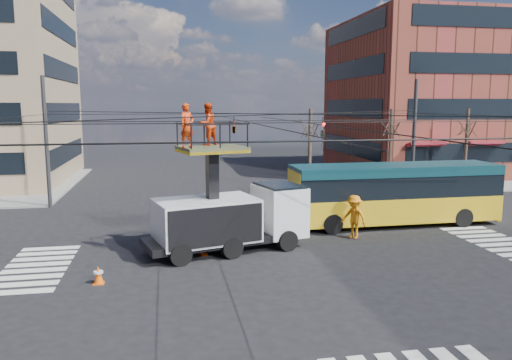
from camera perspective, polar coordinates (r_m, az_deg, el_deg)
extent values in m
plane|color=black|center=(21.48, 3.41, -8.43)|extent=(120.00, 120.00, 0.00)
cube|color=slate|center=(48.86, 21.81, 0.68)|extent=(18.00, 18.00, 0.12)
cube|color=black|center=(44.85, -20.71, 3.01)|extent=(0.12, 13.60, 1.50)
cube|color=black|center=(44.68, -20.93, 7.27)|extent=(0.12, 13.60, 1.50)
cube|color=black|center=(44.75, -21.17, 11.53)|extent=(0.12, 13.60, 1.50)
cube|color=black|center=(45.08, -21.41, 15.76)|extent=(0.12, 13.60, 1.50)
cube|color=brown|center=(51.54, 21.42, 8.83)|extent=(20.00, 16.00, 14.00)
cube|color=black|center=(45.07, 26.42, 2.84)|extent=(17.00, 0.12, 1.58)
cube|color=black|center=(47.24, 10.71, 3.82)|extent=(0.12, 13.60, 1.58)
cube|color=black|center=(44.91, 26.73, 7.28)|extent=(17.00, 0.12, 1.57)
cube|color=black|center=(47.09, 10.83, 8.07)|extent=(0.12, 13.60, 1.57)
cube|color=black|center=(45.02, 27.03, 11.73)|extent=(17.00, 0.12, 1.57)
cube|color=black|center=(47.19, 10.95, 12.32)|extent=(0.12, 13.60, 1.57)
cube|color=black|center=(47.55, 11.08, 16.53)|extent=(0.12, 13.60, 1.57)
cylinder|color=#2D2D30|center=(36.22, 17.60, 4.60)|extent=(0.24, 0.24, 8.00)
cylinder|color=#2D2D30|center=(32.79, -22.83, 3.95)|extent=(0.24, 0.24, 8.00)
cylinder|color=black|center=(32.32, -1.59, 7.58)|extent=(24.00, 0.03, 0.03)
cylinder|color=black|center=(9.36, 21.50, 4.37)|extent=(24.00, 0.03, 0.03)
cylinder|color=black|center=(20.54, 3.56, 7.51)|extent=(24.02, 24.02, 0.03)
cylinder|color=black|center=(20.54, 3.56, 7.51)|extent=(24.02, 24.02, 0.03)
cylinder|color=black|center=(19.39, 4.41, 6.55)|extent=(24.00, 0.03, 0.03)
cylinder|color=black|center=(21.72, 2.79, 6.79)|extent=(24.00, 0.03, 0.03)
cylinder|color=black|center=(20.30, 0.24, 6.39)|extent=(0.03, 24.00, 0.03)
cylinder|color=black|center=(20.87, 6.77, 6.39)|extent=(0.03, 24.00, 0.03)
imported|color=black|center=(24.14, 7.62, 5.72)|extent=(0.16, 0.20, 1.00)
imported|color=black|center=(25.19, -2.54, 6.47)|extent=(0.26, 1.24, 0.50)
cylinder|color=#382B21|center=(35.04, 6.17, 3.19)|extent=(0.24, 0.24, 6.00)
cylinder|color=#382B21|center=(37.18, 15.08, 3.26)|extent=(0.24, 0.24, 6.00)
cylinder|color=#382B21|center=(40.12, 22.86, 3.25)|extent=(0.24, 0.24, 6.00)
cube|color=black|center=(21.83, -3.43, -6.64)|extent=(7.33, 3.93, 0.30)
cube|color=#B9BCBD|center=(22.66, 2.67, -3.47)|extent=(2.36, 2.78, 2.20)
cube|color=black|center=(22.51, 2.68, -1.47)|extent=(2.14, 2.63, 0.80)
cube|color=#B9BCBD|center=(21.30, -5.70, -4.56)|extent=(4.70, 3.50, 1.80)
cylinder|color=black|center=(21.85, 3.61, -6.90)|extent=(0.96, 0.57, 0.90)
cylinder|color=black|center=(23.82, 0.92, -5.57)|extent=(0.96, 0.57, 0.90)
cylinder|color=black|center=(20.76, -2.75, -7.73)|extent=(0.96, 0.57, 0.90)
cylinder|color=black|center=(22.83, -4.98, -6.24)|extent=(0.96, 0.57, 0.90)
cylinder|color=black|center=(20.06, -8.62, -8.41)|extent=(0.96, 0.57, 0.90)
cylinder|color=black|center=(22.19, -10.35, -6.79)|extent=(0.96, 0.57, 0.90)
cube|color=black|center=(21.11, -5.00, -0.51)|extent=(0.55, 0.55, 3.11)
cube|color=#46492C|center=(20.92, -5.05, 3.69)|extent=(3.05, 2.70, 0.12)
cube|color=yellow|center=(20.93, -5.05, 3.37)|extent=(3.05, 2.70, 0.12)
imported|color=red|center=(20.22, -7.88, 6.17)|extent=(0.77, 0.72, 1.78)
imported|color=red|center=(21.35, -5.56, 6.36)|extent=(1.11, 1.07, 1.80)
cube|color=#C59612|center=(27.25, 15.51, -3.00)|extent=(10.96, 2.75, 1.30)
cube|color=black|center=(27.04, 15.61, -0.50)|extent=(10.96, 2.70, 1.10)
cube|color=#0C3037|center=(26.93, 15.68, 1.18)|extent=(10.96, 2.75, 0.50)
cube|color=#C59612|center=(25.20, 4.59, -2.13)|extent=(0.28, 2.47, 2.80)
cube|color=#C59612|center=(29.92, 24.79, -1.20)|extent=(0.28, 2.47, 2.80)
cube|color=black|center=(25.43, 4.45, -4.68)|extent=(0.19, 2.60, 0.30)
cube|color=gold|center=(25.02, 4.85, 0.69)|extent=(0.12, 1.60, 0.35)
cylinder|color=black|center=(24.80, 8.74, -4.98)|extent=(1.00, 0.31, 1.00)
cylinder|color=black|center=(26.97, 7.04, -3.84)|extent=(1.00, 0.31, 1.00)
cylinder|color=black|center=(27.98, 22.58, -3.99)|extent=(1.00, 0.31, 1.00)
cylinder|color=black|center=(29.93, 20.09, -3.07)|extent=(1.00, 0.31, 1.00)
cone|color=#F3570A|center=(18.82, -17.57, -10.28)|extent=(0.36, 0.36, 0.66)
imported|color=#FF6410|center=(21.09, -6.25, -6.08)|extent=(0.75, 1.21, 1.91)
imported|color=#CF6F0D|center=(24.10, 11.13, -4.14)|extent=(1.40, 1.53, 2.07)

